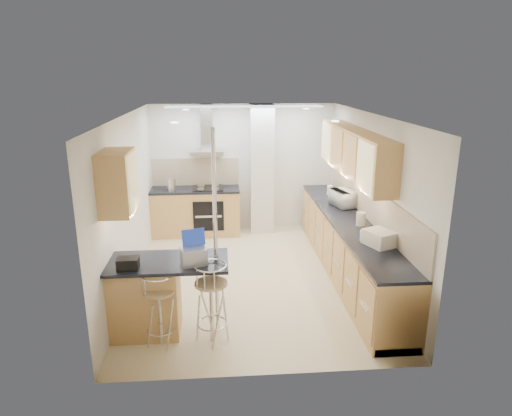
{
  "coord_description": "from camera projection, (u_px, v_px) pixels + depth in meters",
  "views": [
    {
      "loc": [
        -0.46,
        -6.5,
        3.09
      ],
      "look_at": [
        0.08,
        0.2,
        1.07
      ],
      "focal_mm": 32.0,
      "sensor_mm": 36.0,
      "label": 1
    }
  ],
  "objects": [
    {
      "name": "kettle",
      "position": [
        171.0,
        185.0,
        8.62
      ],
      "size": [
        0.16,
        0.16,
        0.23
      ],
      "primitive_type": "cylinder",
      "color": "#B8BCBE",
      "rests_on": "back_counter"
    },
    {
      "name": "room_shell",
      "position": [
        271.0,
        175.0,
        7.07
      ],
      "size": [
        3.64,
        4.84,
        2.51
      ],
      "color": "silver",
      "rests_on": "ground"
    },
    {
      "name": "bar_stool_end",
      "position": [
        211.0,
        303.0,
        5.33
      ],
      "size": [
        0.52,
        0.52,
        0.99
      ],
      "primitive_type": null,
      "rotation": [
        0.0,
        0.0,
        1.2
      ],
      "color": "tan",
      "rests_on": "ground"
    },
    {
      "name": "jar_c",
      "position": [
        361.0,
        219.0,
        6.67
      ],
      "size": [
        0.15,
        0.15,
        0.2
      ],
      "primitive_type": "cylinder",
      "rotation": [
        0.0,
        0.0,
        -0.07
      ],
      "color": "#B1AE8E",
      "rests_on": "right_counter"
    },
    {
      "name": "bread_bin",
      "position": [
        379.0,
        238.0,
        5.9
      ],
      "size": [
        0.42,
        0.46,
        0.2
      ],
      "primitive_type": "cube",
      "rotation": [
        0.0,
        0.0,
        0.41
      ],
      "color": "silver",
      "rests_on": "right_counter"
    },
    {
      "name": "jar_d",
      "position": [
        364.0,
        235.0,
        6.08
      ],
      "size": [
        0.12,
        0.12,
        0.14
      ],
      "primitive_type": "cylinder",
      "rotation": [
        0.0,
        0.0,
        -0.17
      ],
      "color": "white",
      "rests_on": "right_counter"
    },
    {
      "name": "right_counter",
      "position": [
        348.0,
        247.0,
        7.11
      ],
      "size": [
        0.63,
        4.4,
        0.92
      ],
      "color": "tan",
      "rests_on": "ground"
    },
    {
      "name": "back_counter",
      "position": [
        196.0,
        211.0,
        8.93
      ],
      "size": [
        1.7,
        0.63,
        0.92
      ],
      "color": "tan",
      "rests_on": "ground"
    },
    {
      "name": "jar_b",
      "position": [
        330.0,
        190.0,
        8.36
      ],
      "size": [
        0.12,
        0.12,
        0.17
      ],
      "primitive_type": "cylinder",
      "rotation": [
        0.0,
        0.0,
        -0.05
      ],
      "color": "silver",
      "rests_on": "right_counter"
    },
    {
      "name": "microwave",
      "position": [
        344.0,
        198.0,
        7.62
      ],
      "size": [
        0.44,
        0.55,
        0.27
      ],
      "primitive_type": "imported",
      "rotation": [
        0.0,
        0.0,
        1.83
      ],
      "color": "white",
      "rests_on": "right_counter"
    },
    {
      "name": "ground",
      "position": [
        252.0,
        277.0,
        7.13
      ],
      "size": [
        4.8,
        4.8,
        0.0
      ],
      "primitive_type": "plane",
      "color": "beige",
      "rests_on": "ground"
    },
    {
      "name": "peninsula",
      "position": [
        168.0,
        296.0,
        5.52
      ],
      "size": [
        1.47,
        0.72,
        0.94
      ],
      "color": "tan",
      "rests_on": "ground"
    },
    {
      "name": "bar_stool_near",
      "position": [
        160.0,
        310.0,
        5.26
      ],
      "size": [
        0.39,
        0.39,
        0.9
      ],
      "primitive_type": null,
      "rotation": [
        0.0,
        0.0,
        0.05
      ],
      "color": "tan",
      "rests_on": "ground"
    },
    {
      "name": "laptop",
      "position": [
        194.0,
        256.0,
        5.27
      ],
      "size": [
        0.33,
        0.28,
        0.2
      ],
      "primitive_type": "cube",
      "rotation": [
        0.0,
        0.0,
        0.28
      ],
      "color": "#94969B",
      "rests_on": "peninsula"
    },
    {
      "name": "jar_a",
      "position": [
        336.0,
        200.0,
        7.72
      ],
      "size": [
        0.13,
        0.13,
        0.17
      ],
      "primitive_type": "cylinder",
      "rotation": [
        0.0,
        0.0,
        0.1
      ],
      "color": "silver",
      "rests_on": "right_counter"
    },
    {
      "name": "bag",
      "position": [
        128.0,
        263.0,
        5.16
      ],
      "size": [
        0.24,
        0.18,
        0.13
      ],
      "primitive_type": "cube",
      "rotation": [
        0.0,
        0.0,
        0.02
      ],
      "color": "black",
      "rests_on": "peninsula"
    }
  ]
}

